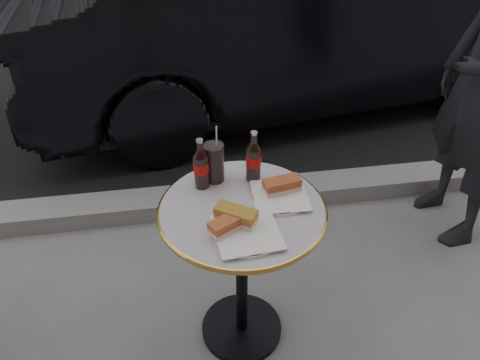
{
  "coord_description": "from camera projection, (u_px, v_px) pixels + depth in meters",
  "views": [
    {
      "loc": [
        -0.21,
        -1.29,
        1.83
      ],
      "look_at": [
        0.0,
        0.05,
        0.82
      ],
      "focal_mm": 35.0,
      "sensor_mm": 36.0,
      "label": 1
    }
  ],
  "objects": [
    {
      "name": "cola_bottle_right",
      "position": [
        254.0,
        156.0,
        1.78
      ],
      "size": [
        0.07,
        0.07,
        0.21
      ],
      "primitive_type": null,
      "rotation": [
        0.0,
        0.0,
        -0.28
      ],
      "color": "black",
      "rests_on": "bistro_table"
    },
    {
      "name": "cola_glass",
      "position": [
        214.0,
        162.0,
        1.79
      ],
      "size": [
        0.08,
        0.08,
        0.16
      ],
      "primitive_type": "cylinder",
      "rotation": [
        0.0,
        0.0,
        0.01
      ],
      "color": "black",
      "rests_on": "bistro_table"
    },
    {
      "name": "sandwich_right",
      "position": [
        282.0,
        186.0,
        1.75
      ],
      "size": [
        0.15,
        0.09,
        0.05
      ],
      "primitive_type": "cube",
      "rotation": [
        0.0,
        0.0,
        0.18
      ],
      "color": "#AA502B",
      "rests_on": "plate_right"
    },
    {
      "name": "asphalt_road",
      "position": [
        181.0,
        6.0,
        6.09
      ],
      "size": [
        40.0,
        8.0,
        0.0
      ],
      "primitive_type": "cube",
      "color": "black",
      "rests_on": "ground"
    },
    {
      "name": "plate_left",
      "position": [
        247.0,
        234.0,
        1.58
      ],
      "size": [
        0.25,
        0.25,
        0.01
      ],
      "primitive_type": "cylinder",
      "rotation": [
        0.0,
        0.0,
        -0.1
      ],
      "color": "white",
      "rests_on": "bistro_table"
    },
    {
      "name": "sandwich_left_a",
      "position": [
        227.0,
        225.0,
        1.57
      ],
      "size": [
        0.14,
        0.12,
        0.05
      ],
      "primitive_type": "cube",
      "rotation": [
        0.0,
        0.0,
        0.52
      ],
      "color": "#B1572D",
      "rests_on": "plate_left"
    },
    {
      "name": "ground",
      "position": [
        242.0,
        330.0,
        2.14
      ],
      "size": [
        80.0,
        80.0,
        0.0
      ],
      "primitive_type": "plane",
      "color": "slate",
      "rests_on": "ground"
    },
    {
      "name": "bistro_table",
      "position": [
        242.0,
        275.0,
        1.92
      ],
      "size": [
        0.62,
        0.62,
        0.73
      ],
      "primitive_type": null,
      "color": "#BAB2C4",
      "rests_on": "ground"
    },
    {
      "name": "sandwich_left_b",
      "position": [
        236.0,
        216.0,
        1.61
      ],
      "size": [
        0.16,
        0.14,
        0.05
      ],
      "primitive_type": "cube",
      "rotation": [
        0.0,
        0.0,
        -0.6
      ],
      "color": "#AA762B",
      "rests_on": "plate_left"
    },
    {
      "name": "parked_car",
      "position": [
        304.0,
        14.0,
        3.59
      ],
      "size": [
        2.13,
        4.44,
        1.4
      ],
      "primitive_type": "imported",
      "rotation": [
        0.0,
        0.0,
        1.73
      ],
      "color": "black",
      "rests_on": "ground"
    },
    {
      "name": "curb",
      "position": [
        218.0,
        199.0,
        2.82
      ],
      "size": [
        40.0,
        0.2,
        0.12
      ],
      "primitive_type": "cube",
      "color": "gray",
      "rests_on": "ground"
    },
    {
      "name": "plate_right",
      "position": [
        280.0,
        197.0,
        1.74
      ],
      "size": [
        0.25,
        0.25,
        0.01
      ],
      "primitive_type": "cylinder",
      "rotation": [
        0.0,
        0.0,
        -0.22
      ],
      "color": "white",
      "rests_on": "bistro_table"
    },
    {
      "name": "cola_bottle_left",
      "position": [
        201.0,
        163.0,
        1.74
      ],
      "size": [
        0.07,
        0.07,
        0.21
      ],
      "primitive_type": null,
      "rotation": [
        0.0,
        0.0,
        -0.13
      ],
      "color": "black",
      "rests_on": "bistro_table"
    }
  ]
}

